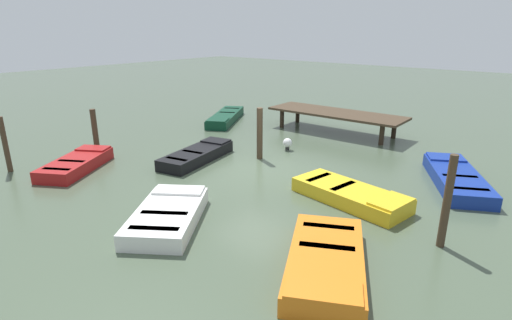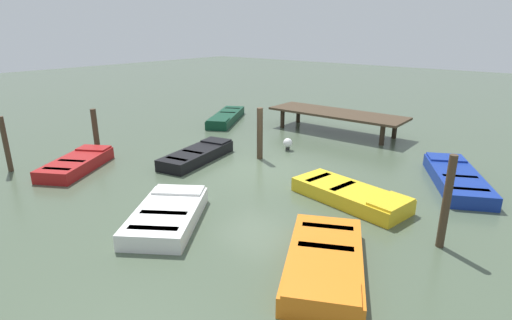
{
  "view_description": "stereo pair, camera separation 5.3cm",
  "coord_description": "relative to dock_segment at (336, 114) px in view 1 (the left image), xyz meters",
  "views": [
    {
      "loc": [
        8.09,
        -9.98,
        4.62
      ],
      "look_at": [
        0.0,
        0.0,
        0.35
      ],
      "focal_mm": 28.17,
      "sensor_mm": 36.0,
      "label": 1
    },
    {
      "loc": [
        8.13,
        -9.95,
        4.62
      ],
      "look_at": [
        0.0,
        0.0,
        0.35
      ],
      "focal_mm": 28.17,
      "sensor_mm": 36.0,
      "label": 2
    }
  ],
  "objects": [
    {
      "name": "rowboat_dark_green",
      "position": [
        -5.47,
        -1.5,
        -0.64
      ],
      "size": [
        2.97,
        4.15,
        0.46
      ],
      "rotation": [
        0.0,
        0.0,
        5.23
      ],
      "color": "#0C3823",
      "rests_on": "ground_plane"
    },
    {
      "name": "rowboat_orange",
      "position": [
        5.22,
        -10.01,
        -0.64
      ],
      "size": [
        2.74,
        3.51,
        0.46
      ],
      "rotation": [
        0.0,
        0.0,
        5.19
      ],
      "color": "orange",
      "rests_on": "ground_plane"
    },
    {
      "name": "marker_buoy",
      "position": [
        -0.09,
        -3.68,
        -0.57
      ],
      "size": [
        0.36,
        0.36,
        0.48
      ],
      "color": "#262626",
      "rests_on": "ground_plane"
    },
    {
      "name": "rowboat_blue",
      "position": [
        6.02,
        -3.42,
        -0.64
      ],
      "size": [
        2.85,
        3.89,
        0.46
      ],
      "rotation": [
        0.0,
        0.0,
        2.06
      ],
      "color": "navy",
      "rests_on": "ground_plane"
    },
    {
      "name": "rowboat_red",
      "position": [
        -4.34,
        -10.08,
        -0.64
      ],
      "size": [
        2.51,
        3.13,
        0.46
      ],
      "rotation": [
        0.0,
        0.0,
        2.1
      ],
      "color": "maroon",
      "rests_on": "ground_plane"
    },
    {
      "name": "mooring_piling_mid_left",
      "position": [
        -5.92,
        -11.58,
        0.08
      ],
      "size": [
        0.17,
        0.17,
        1.87
      ],
      "primitive_type": "cylinder",
      "color": "#423323",
      "rests_on": "ground_plane"
    },
    {
      "name": "mooring_piling_far_left",
      "position": [
        -5.83,
        -8.46,
        -0.03
      ],
      "size": [
        0.21,
        0.21,
        1.65
      ],
      "primitive_type": "cylinder",
      "color": "#423323",
      "rests_on": "ground_plane"
    },
    {
      "name": "dock_segment",
      "position": [
        0.0,
        0.0,
        0.0
      ],
      "size": [
        6.23,
        2.07,
        0.95
      ],
      "rotation": [
        0.0,
        0.0,
        0.01
      ],
      "color": "#423323",
      "rests_on": "ground_plane"
    },
    {
      "name": "ground_plane",
      "position": [
        0.4,
        -6.25,
        -0.85
      ],
      "size": [
        80.0,
        80.0,
        0.0
      ],
      "primitive_type": "plane",
      "color": "#475642"
    },
    {
      "name": "rowboat_yellow",
      "position": [
        4.09,
        -6.64,
        -0.64
      ],
      "size": [
        3.41,
        1.82,
        0.46
      ],
      "rotation": [
        0.0,
        0.0,
        6.11
      ],
      "color": "gold",
      "rests_on": "ground_plane"
    },
    {
      "name": "rowboat_black",
      "position": [
        -1.9,
        -6.8,
        -0.64
      ],
      "size": [
        1.72,
        3.43,
        0.46
      ],
      "rotation": [
        0.0,
        0.0,
        1.77
      ],
      "color": "black",
      "rests_on": "ground_plane"
    },
    {
      "name": "mooring_piling_center",
      "position": [
        -0.28,
        -5.21,
        0.09
      ],
      "size": [
        0.22,
        0.22,
        1.89
      ],
      "primitive_type": "cylinder",
      "color": "#423323",
      "rests_on": "ground_plane"
    },
    {
      "name": "mooring_piling_mid_right",
      "position": [
        6.72,
        -7.56,
        0.21
      ],
      "size": [
        0.17,
        0.17,
        2.12
      ],
      "primitive_type": "cylinder",
      "color": "#423323",
      "rests_on": "ground_plane"
    },
    {
      "name": "rowboat_white",
      "position": [
        1.17,
        -10.66,
        -0.64
      ],
      "size": [
        2.81,
        3.17,
        0.46
      ],
      "rotation": [
        0.0,
        0.0,
        2.17
      ],
      "color": "silver",
      "rests_on": "ground_plane"
    }
  ]
}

